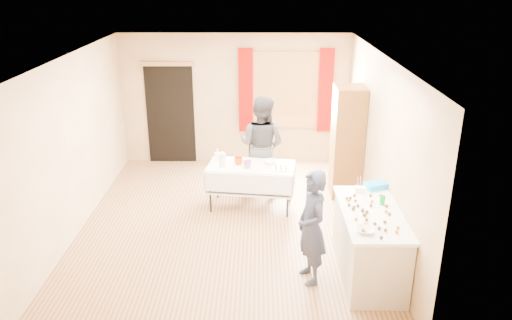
{
  "coord_description": "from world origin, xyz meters",
  "views": [
    {
      "loc": [
        0.48,
        -6.93,
        3.73
      ],
      "look_at": [
        0.43,
        0.0,
        1.07
      ],
      "focal_mm": 35.0,
      "sensor_mm": 36.0,
      "label": 1
    }
  ],
  "objects_px": {
    "cabinet": "(347,142)",
    "chair": "(261,169)",
    "party_table": "(251,182)",
    "counter": "(369,244)",
    "woman": "(262,145)",
    "girl": "(312,227)"
  },
  "relations": [
    {
      "from": "cabinet",
      "to": "party_table",
      "type": "bearing_deg",
      "value": -161.38
    },
    {
      "from": "party_table",
      "to": "chair",
      "type": "distance_m",
      "value": 1.01
    },
    {
      "from": "woman",
      "to": "counter",
      "type": "bearing_deg",
      "value": 143.58
    },
    {
      "from": "party_table",
      "to": "counter",
      "type": "bearing_deg",
      "value": -44.52
    },
    {
      "from": "party_table",
      "to": "woman",
      "type": "distance_m",
      "value": 0.79
    },
    {
      "from": "cabinet",
      "to": "counter",
      "type": "xyz_separation_m",
      "value": [
        -0.1,
        -2.52,
        -0.51
      ]
    },
    {
      "from": "girl",
      "to": "chair",
      "type": "bearing_deg",
      "value": 175.85
    },
    {
      "from": "counter",
      "to": "chair",
      "type": "relative_size",
      "value": 1.69
    },
    {
      "from": "cabinet",
      "to": "chair",
      "type": "height_order",
      "value": "cabinet"
    },
    {
      "from": "party_table",
      "to": "woman",
      "type": "height_order",
      "value": "woman"
    },
    {
      "from": "chair",
      "to": "girl",
      "type": "distance_m",
      "value": 3.16
    },
    {
      "from": "woman",
      "to": "chair",
      "type": "bearing_deg",
      "value": -63.61
    },
    {
      "from": "cabinet",
      "to": "party_table",
      "type": "relative_size",
      "value": 1.29
    },
    {
      "from": "cabinet",
      "to": "party_table",
      "type": "distance_m",
      "value": 1.81
    },
    {
      "from": "chair",
      "to": "cabinet",
      "type": "bearing_deg",
      "value": -33.62
    },
    {
      "from": "woman",
      "to": "girl",
      "type": "bearing_deg",
      "value": 128.45
    },
    {
      "from": "party_table",
      "to": "girl",
      "type": "xyz_separation_m",
      "value": [
        0.78,
        -2.09,
        0.3
      ]
    },
    {
      "from": "counter",
      "to": "woman",
      "type": "xyz_separation_m",
      "value": [
        -1.36,
        2.6,
        0.42
      ]
    },
    {
      "from": "cabinet",
      "to": "chair",
      "type": "relative_size",
      "value": 2.07
    },
    {
      "from": "cabinet",
      "to": "girl",
      "type": "relative_size",
      "value": 1.29
    },
    {
      "from": "counter",
      "to": "party_table",
      "type": "height_order",
      "value": "counter"
    },
    {
      "from": "chair",
      "to": "woman",
      "type": "xyz_separation_m",
      "value": [
        0.0,
        -0.34,
        0.6
      ]
    }
  ]
}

